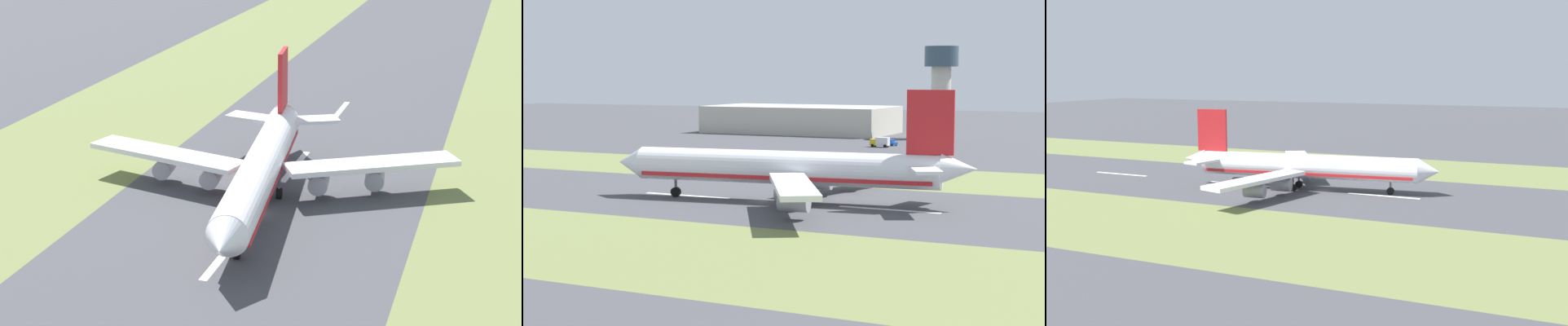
# 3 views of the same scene
# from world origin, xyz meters

# --- Properties ---
(ground_plane) EXTENTS (800.00, 800.00, 0.00)m
(ground_plane) POSITION_xyz_m (0.00, 0.00, 0.00)
(ground_plane) COLOR #424247
(grass_median_west) EXTENTS (40.00, 600.00, 0.01)m
(grass_median_west) POSITION_xyz_m (-45.00, 0.00, 0.00)
(grass_median_west) COLOR olive
(grass_median_west) RESTS_ON ground
(grass_median_east) EXTENTS (40.00, 600.00, 0.01)m
(grass_median_east) POSITION_xyz_m (45.00, 0.00, 0.00)
(grass_median_east) COLOR olive
(grass_median_east) RESTS_ON ground
(centreline_dash_near) EXTENTS (1.20, 18.00, 0.01)m
(centreline_dash_near) POSITION_xyz_m (0.00, -64.08, 0.01)
(centreline_dash_near) COLOR silver
(centreline_dash_near) RESTS_ON ground
(centreline_dash_mid) EXTENTS (1.20, 18.00, 0.01)m
(centreline_dash_mid) POSITION_xyz_m (0.00, -24.08, 0.01)
(centreline_dash_mid) COLOR silver
(centreline_dash_mid) RESTS_ON ground
(centreline_dash_far) EXTENTS (1.20, 18.00, 0.01)m
(centreline_dash_far) POSITION_xyz_m (0.00, 15.92, 0.01)
(centreline_dash_far) COLOR silver
(centreline_dash_far) RESTS_ON ground
(airplane_main_jet) EXTENTS (63.59, 67.14, 20.20)m
(airplane_main_jet) POSITION_xyz_m (0.86, -5.97, 6.02)
(airplane_main_jet) COLOR white
(airplane_main_jet) RESTS_ON ground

